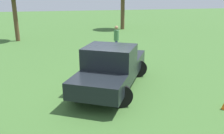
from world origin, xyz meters
The scene contains 3 objects.
ground_plane centered at (0.00, 0.00, 0.00)m, with size 80.00×80.00×0.00m, color #3D662D.
pickup_truck centered at (-0.33, -0.16, 0.95)m, with size 4.01×5.37×1.83m.
person_bystander centered at (-1.79, -5.81, 1.01)m, with size 0.41×0.41×1.78m.
Camera 1 is at (1.51, 9.10, 3.92)m, focal length 39.51 mm.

